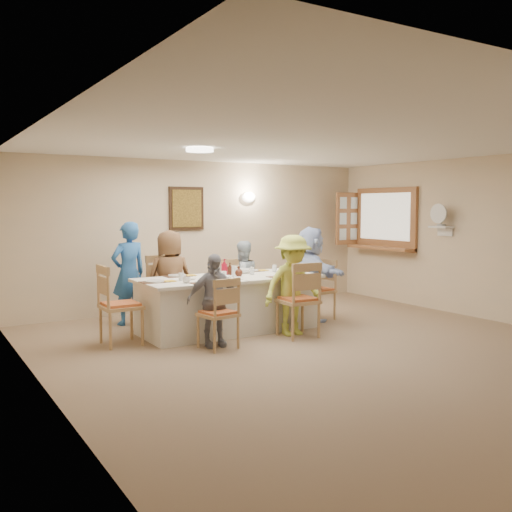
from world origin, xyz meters
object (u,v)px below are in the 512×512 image
chair_back_right (238,288)px  condiment_ketchup (224,268)px  chair_left_end (121,304)px  diner_right_end (311,274)px  chair_right_end (318,289)px  diner_front_right (293,285)px  desk_fan (440,218)px  diner_front_left (213,300)px  dining_table (229,304)px  diner_back_left (170,279)px  serving_hatch (386,219)px  diner_back_right (242,280)px  chair_front_left (218,312)px  chair_back_left (167,290)px  caregiver (129,273)px  chair_front_right (298,299)px

chair_back_right → condiment_ketchup: bearing=-126.3°
chair_left_end → diner_right_end: (2.97, 0.00, 0.21)m
chair_right_end → diner_front_right: diner_front_right is taller
desk_fan → chair_back_right: bearing=155.8°
diner_front_left → diner_right_end: size_ratio=0.81×
dining_table → diner_back_left: size_ratio=1.82×
serving_hatch → chair_back_right: 3.29m
chair_back_right → diner_back_right: (0.00, -0.12, 0.15)m
chair_left_end → diner_back_left: 1.18m
serving_hatch → desk_fan: 1.36m
chair_front_left → chair_right_end: (2.15, 0.80, 0.02)m
dining_table → diner_right_end: bearing=0.0°
desk_fan → diner_right_end: (-2.19, 0.56, -0.83)m
diner_back_left → diner_front_left: diner_back_left is taller
condiment_ketchup → dining_table: bearing=-37.5°
diner_front_right → condiment_ketchup: diner_front_right is taller
chair_back_left → chair_right_end: (2.15, -0.80, -0.05)m
serving_hatch → chair_back_left: serving_hatch is taller
chair_back_left → caregiver: 0.62m
chair_back_right → chair_front_right: size_ratio=0.89×
chair_front_left → diner_front_right: (1.20, 0.12, 0.23)m
chair_back_left → diner_front_left: 1.48m
chair_right_end → diner_front_right: size_ratio=0.68×
chair_back_right → chair_front_right: 1.60m
dining_table → diner_back_left: bearing=131.4°
chair_front_left → diner_front_left: (0.00, 0.12, 0.13)m
chair_back_left → chair_right_end: size_ratio=1.11×
chair_back_left → chair_left_end: (-0.95, -0.80, -0.00)m
serving_hatch → desk_fan: bearing=-94.7°
dining_table → diner_back_left: diner_back_left is taller
dining_table → chair_left_end: (-1.55, 0.00, 0.13)m
chair_left_end → condiment_ketchup: size_ratio=4.10×
chair_back_right → caregiver: 1.71m
desk_fan → caregiver: desk_fan is taller
chair_right_end → chair_back_left: bearing=-116.4°
chair_front_right → diner_back_right: 1.48m
diner_front_right → diner_back_right: bearing=92.5°
chair_front_left → diner_right_end: diner_right_end is taller
diner_right_end → chair_left_end: bearing=98.1°
serving_hatch → chair_right_end: 2.53m
chair_back_right → chair_left_end: bearing=-155.0°
chair_front_left → diner_front_left: size_ratio=0.77×
chair_left_end → diner_front_left: bearing=-125.6°
diner_front_right → caregiver: (-1.65, 1.83, 0.08)m
chair_front_right → caregiver: 2.57m
condiment_ketchup → serving_hatch: bearing=11.3°
dining_table → diner_back_left: 0.96m
chair_back_right → diner_front_left: bearing=-124.5°
chair_back_right → caregiver: (-1.65, 0.35, 0.30)m
chair_back_right → chair_right_end: chair_right_end is taller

